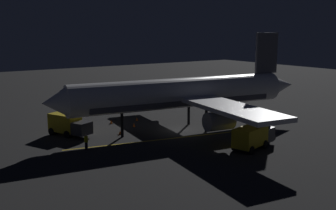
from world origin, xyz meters
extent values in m
cube|color=#262626|center=(0.00, 0.00, -0.10)|extent=(180.00, 180.00, 0.20)
cube|color=gold|center=(-2.69, 4.00, 0.00)|extent=(5.44, 24.07, 0.01)
cylinder|color=white|center=(0.00, 0.00, 4.87)|extent=(7.99, 29.47, 3.82)
cube|color=#4C4C56|center=(0.00, 0.00, 3.82)|extent=(7.17, 25.10, 0.69)
cone|color=white|center=(2.27, 15.59, 4.87)|extent=(4.14, 3.56, 3.74)
cone|color=white|center=(-2.35, -16.16, 4.87)|extent=(4.06, 5.03, 3.44)
cube|color=#4C4C56|center=(-1.96, -13.47, 9.62)|extent=(0.88, 3.61, 5.68)
cube|color=white|center=(-9.40, -0.11, 4.30)|extent=(15.30, 6.88, 0.50)
cylinder|color=slate|center=(-8.50, 0.97, 2.90)|extent=(2.54, 3.47, 2.10)
cube|color=white|center=(8.98, -2.78, 4.30)|extent=(15.30, 6.88, 0.50)
cylinder|color=slate|center=(8.43, -1.49, 2.90)|extent=(2.54, 3.47, 2.10)
cylinder|color=black|center=(1.16, 7.95, 1.48)|extent=(0.41, 0.41, 2.96)
cylinder|color=black|center=(-2.62, -2.11, 1.48)|extent=(0.41, 0.41, 2.96)
cylinder|color=black|center=(1.91, -2.77, 1.48)|extent=(0.41, 0.41, 2.96)
cube|color=gold|center=(6.09, 13.27, 1.55)|extent=(4.35, 3.46, 2.20)
cube|color=#38383D|center=(3.51, 12.14, 1.20)|extent=(2.45, 2.55, 1.50)
cylinder|color=black|center=(4.86, 12.73, 0.45)|extent=(1.75, 2.48, 0.90)
cylinder|color=black|center=(7.32, 13.81, 0.45)|extent=(1.75, 2.48, 0.90)
cube|color=gold|center=(-11.34, -1.02, 1.46)|extent=(3.14, 4.71, 2.02)
cube|color=#38383D|center=(-10.55, -3.98, 1.20)|extent=(2.39, 2.25, 1.50)
cylinder|color=black|center=(-10.95, -2.48, 0.45)|extent=(2.46, 1.46, 0.90)
cylinder|color=black|center=(-11.72, 0.44, 0.45)|extent=(2.46, 1.46, 0.90)
cylinder|color=black|center=(-1.35, 13.70, 0.42)|extent=(0.32, 0.32, 0.85)
cylinder|color=yellow|center=(-1.35, 13.70, 1.18)|extent=(0.40, 0.40, 0.65)
sphere|color=tan|center=(-1.35, 13.70, 1.62)|extent=(0.24, 0.24, 0.24)
cone|color=#EA590F|center=(4.84, 4.21, 0.28)|extent=(0.36, 0.36, 0.55)
cube|color=black|center=(4.84, 4.21, 0.01)|extent=(0.50, 0.50, 0.03)
cone|color=#EA590F|center=(7.83, 2.02, 0.28)|extent=(0.36, 0.36, 0.55)
cube|color=black|center=(7.83, 2.02, 0.01)|extent=(0.50, 0.50, 0.03)
cone|color=#EA590F|center=(2.34, 7.63, 0.28)|extent=(0.36, 0.36, 0.55)
cube|color=black|center=(2.34, 7.63, 0.01)|extent=(0.50, 0.50, 0.03)
cone|color=#EA590F|center=(8.26, 5.88, 0.28)|extent=(0.36, 0.36, 0.55)
cube|color=black|center=(8.26, 5.88, 0.01)|extent=(0.50, 0.50, 0.03)
camera|label=1|loc=(-41.26, 30.39, 12.84)|focal=43.30mm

